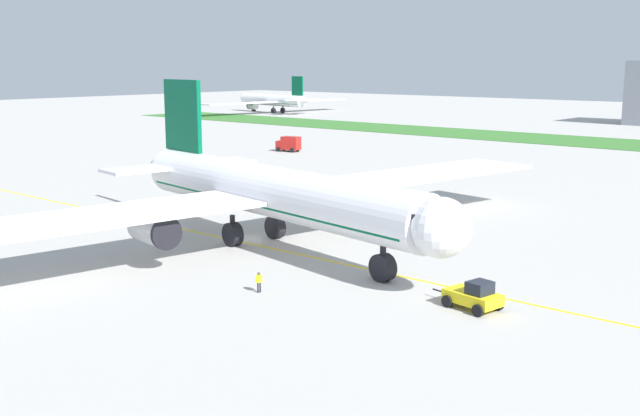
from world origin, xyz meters
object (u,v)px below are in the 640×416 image
object	(u,v)px
pushback_tug	(474,296)
parked_airliner_far_left	(275,100)
ground_crew_wingwalker_port	(259,280)
service_truck_baggage_loader	(289,144)
airliner_foreground	(268,192)

from	to	relation	value
pushback_tug	parked_airliner_far_left	bearing A→B (deg)	137.73
ground_crew_wingwalker_port	service_truck_baggage_loader	size ratio (longest dim) A/B	0.32
airliner_foreground	service_truck_baggage_loader	xyz separation A→B (m)	(-53.62, 60.36, -3.74)
airliner_foreground	parked_airliner_far_left	bearing A→B (deg)	133.84
ground_crew_wingwalker_port	pushback_tug	bearing A→B (deg)	26.19
ground_crew_wingwalker_port	service_truck_baggage_loader	world-z (taller)	service_truck_baggage_loader
airliner_foreground	service_truck_baggage_loader	bearing A→B (deg)	131.61
parked_airliner_far_left	service_truck_baggage_loader	bearing A→B (deg)	-44.65
service_truck_baggage_loader	airliner_foreground	bearing A→B (deg)	-48.39
pushback_tug	ground_crew_wingwalker_port	xyz separation A→B (m)	(-14.69, -7.22, -0.00)
pushback_tug	ground_crew_wingwalker_port	bearing A→B (deg)	-153.81
parked_airliner_far_left	ground_crew_wingwalker_port	bearing A→B (deg)	-46.32
service_truck_baggage_loader	parked_airliner_far_left	xyz separation A→B (m)	(-85.05, 84.03, 2.78)
ground_crew_wingwalker_port	parked_airliner_far_left	size ratio (longest dim) A/B	0.03
airliner_foreground	ground_crew_wingwalker_port	bearing A→B (deg)	-48.52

